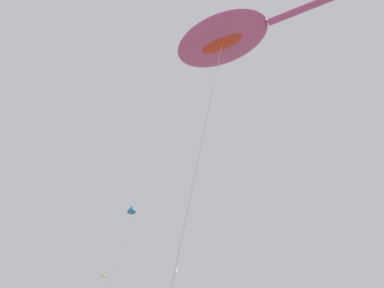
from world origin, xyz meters
TOP-DOWN VIEW (x-y plane):
  - big_show_kite at (-1.51, 5.25)m, footprint 5.23×12.22m
  - small_kite_diamond_red at (6.55, 27.02)m, footprint 5.36×0.62m
  - small_kite_tiny_distant at (17.27, 28.80)m, footprint 4.22×3.19m
  - small_kite_delta_white at (8.22, 27.05)m, footprint 1.55×1.91m

SIDE VIEW (x-z plane):
  - small_kite_diamond_red at x=6.55m, z-range 5.96..19.08m
  - small_kite_tiny_distant at x=17.27m, z-range 8.37..26.20m
  - big_show_kite at x=-1.51m, z-range 8.56..26.77m
  - small_kite_delta_white at x=8.22m, z-range 10.33..32.05m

